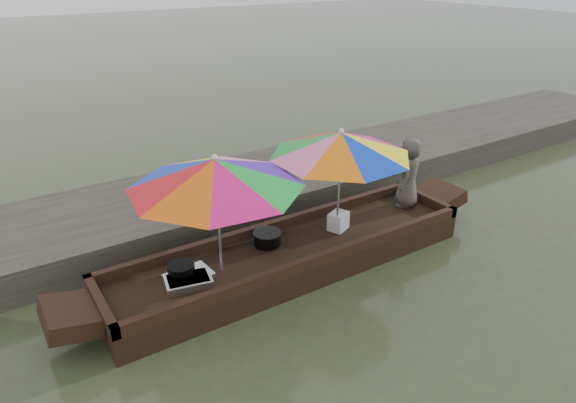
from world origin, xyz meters
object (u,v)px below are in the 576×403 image
supply_bag (338,221)px  cooking_pot (181,271)px  umbrella_stern (339,183)px  boat_hull (292,258)px  tray_crayfish (188,281)px  umbrella_bow (218,216)px  charcoal_grill (267,239)px  tray_scallop (189,276)px  vendor (409,172)px

supply_bag → cooking_pot: bearing=178.4°
umbrella_stern → boat_hull: bearing=180.0°
tray_crayfish → umbrella_bow: bearing=6.7°
boat_hull → charcoal_grill: (-0.24, 0.25, 0.26)m
tray_scallop → umbrella_bow: 0.86m
vendor → tray_crayfish: bearing=-34.3°
vendor → umbrella_bow: size_ratio=0.53×
cooking_pot → tray_scallop: size_ratio=0.61×
cooking_pot → supply_bag: supply_bag is taller
charcoal_grill → supply_bag: supply_bag is taller
charcoal_grill → umbrella_bow: bearing=-163.0°
tray_scallop → charcoal_grill: charcoal_grill is taller
tray_scallop → vendor: size_ratio=0.49×
boat_hull → vendor: size_ratio=4.67×
tray_crayfish → supply_bag: (2.38, 0.13, 0.09)m
boat_hull → cooking_pot: size_ratio=15.64×
tray_scallop → boat_hull: bearing=-2.5°
supply_bag → charcoal_grill: bearing=170.6°
cooking_pot → umbrella_bow: size_ratio=0.16×
boat_hull → tray_scallop: size_ratio=9.48×
tray_crayfish → tray_scallop: size_ratio=1.00×
supply_bag → umbrella_stern: (-0.08, -0.07, 0.65)m
cooking_pot → umbrella_bow: (0.48, -0.14, 0.69)m
umbrella_stern → tray_scallop: bearing=178.3°
cooking_pot → umbrella_bow: umbrella_bow is taller
tray_crayfish → vendor: vendor is taller
charcoal_grill → supply_bag: bearing=-9.4°
charcoal_grill → supply_bag: (1.09, -0.18, 0.04)m
tray_crayfish → supply_bag: bearing=3.0°
supply_bag → tray_scallop: bearing=-179.9°
tray_crayfish → umbrella_stern: bearing=1.4°
vendor → boat_hull: bearing=-33.9°
tray_crayfish → charcoal_grill: (1.29, 0.31, 0.04)m
supply_bag → umbrella_bow: umbrella_bow is taller
tray_scallop → supply_bag: 2.33m
umbrella_bow → umbrella_stern: (1.83, 0.00, 0.00)m
charcoal_grill → vendor: (2.50, -0.12, 0.47)m
tray_crayfish → tray_scallop: (0.06, 0.12, -0.01)m
cooking_pot → boat_hull: bearing=-5.1°
tray_crayfish → umbrella_bow: (0.47, 0.06, 0.73)m
charcoal_grill → umbrella_stern: size_ratio=0.19×
boat_hull → tray_crayfish: size_ratio=9.48×
charcoal_grill → vendor: vendor is taller
boat_hull → umbrella_stern: (0.77, 0.00, 0.95)m
tray_crayfish → umbrella_stern: umbrella_stern is taller
supply_bag → vendor: 1.47m
umbrella_bow → tray_crayfish: bearing=-173.3°
charcoal_grill → umbrella_stern: umbrella_stern is taller
tray_scallop → umbrella_bow: bearing=-8.9°
boat_hull → tray_crayfish: bearing=-177.9°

